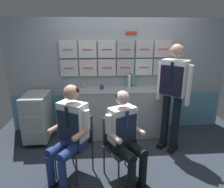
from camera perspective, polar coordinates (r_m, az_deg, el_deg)
ground at (r=3.09m, az=4.50°, el=-21.01°), size 4.80×4.80×0.04m
galley_bulkhead at (r=3.88m, az=1.87°, el=5.05°), size 4.20×0.14×2.15m
galley_counter at (r=3.78m, az=0.62°, el=-5.14°), size 1.77×0.53×0.90m
service_trolley at (r=3.81m, az=-20.50°, el=-5.91°), size 0.40×0.65×0.87m
folding_chair_left at (r=2.83m, az=-9.80°, el=-12.21°), size 0.55×0.55×0.83m
crew_member_left at (r=2.63m, az=-12.12°, el=-9.97°), size 0.62×0.70×1.28m
folding_chair_right at (r=2.74m, az=1.88°, el=-12.98°), size 0.54×0.54×0.83m
crew_member_right at (r=2.55m, az=3.98°, el=-11.57°), size 0.56×0.65×1.22m
crew_member_standing at (r=3.26m, az=17.11°, el=1.36°), size 0.43×0.43×1.73m
sparkling_bottle_green at (r=3.76m, az=4.96°, el=3.86°), size 0.06×0.06×0.26m
water_bottle_clear at (r=3.82m, az=5.99°, el=4.16°), size 0.07×0.07×0.28m
paper_cup_tan at (r=3.77m, az=-8.04°, el=2.39°), size 0.06×0.06×0.06m
coffee_cup_spare at (r=3.61m, az=-2.95°, el=2.03°), size 0.07×0.07×0.08m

